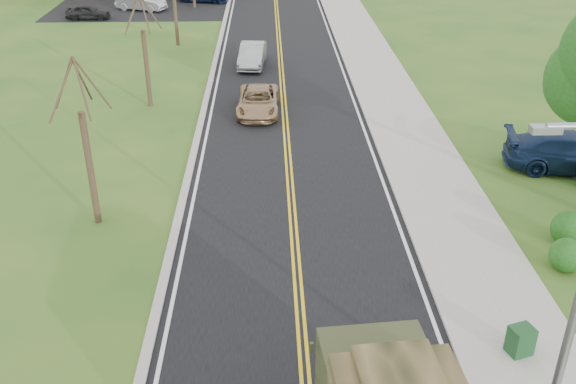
{
  "coord_description": "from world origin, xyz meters",
  "views": [
    {
      "loc": [
        -0.83,
        -10.09,
        11.75
      ],
      "look_at": [
        -0.22,
        8.67,
        1.8
      ],
      "focal_mm": 40.0,
      "sensor_mm": 36.0,
      "label": 1
    }
  ],
  "objects_px": {
    "suv_champagne": "(258,101)",
    "pickup_navy": "(573,152)",
    "sedan_silver": "(252,55)",
    "utility_box_near": "(521,340)"
  },
  "relations": [
    {
      "from": "sedan_silver",
      "to": "utility_box_near",
      "type": "xyz_separation_m",
      "value": [
        7.43,
        -26.28,
        -0.19
      ]
    },
    {
      "from": "sedan_silver",
      "to": "utility_box_near",
      "type": "height_order",
      "value": "sedan_silver"
    },
    {
      "from": "sedan_silver",
      "to": "utility_box_near",
      "type": "relative_size",
      "value": 5.21
    },
    {
      "from": "suv_champagne",
      "to": "utility_box_near",
      "type": "bearing_deg",
      "value": -67.13
    },
    {
      "from": "sedan_silver",
      "to": "utility_box_near",
      "type": "distance_m",
      "value": 27.31
    },
    {
      "from": "suv_champagne",
      "to": "pickup_navy",
      "type": "bearing_deg",
      "value": -26.87
    },
    {
      "from": "pickup_navy",
      "to": "utility_box_near",
      "type": "bearing_deg",
      "value": 162.1
    },
    {
      "from": "suv_champagne",
      "to": "sedan_silver",
      "type": "height_order",
      "value": "sedan_silver"
    },
    {
      "from": "pickup_navy",
      "to": "utility_box_near",
      "type": "relative_size",
      "value": 6.91
    },
    {
      "from": "suv_champagne",
      "to": "pickup_navy",
      "type": "xyz_separation_m",
      "value": [
        13.09,
        -7.16,
        0.18
      ]
    }
  ]
}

